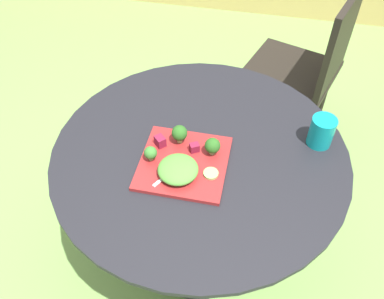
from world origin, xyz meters
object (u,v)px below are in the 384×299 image
(salad_plate, at_px, (184,163))
(patio_chair, at_px, (310,63))
(drinking_glass, at_px, (321,133))
(fork, at_px, (174,169))

(salad_plate, bearing_deg, patio_chair, 65.12)
(drinking_glass, relative_size, fork, 0.76)
(fork, bearing_deg, drinking_glass, 27.18)
(drinking_glass, distance_m, fork, 0.51)
(salad_plate, relative_size, fork, 2.01)
(patio_chair, relative_size, fork, 6.38)
(fork, bearing_deg, patio_chair, 64.99)
(drinking_glass, bearing_deg, patio_chair, 89.88)
(drinking_glass, height_order, fork, drinking_glass)
(patio_chair, relative_size, salad_plate, 3.17)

